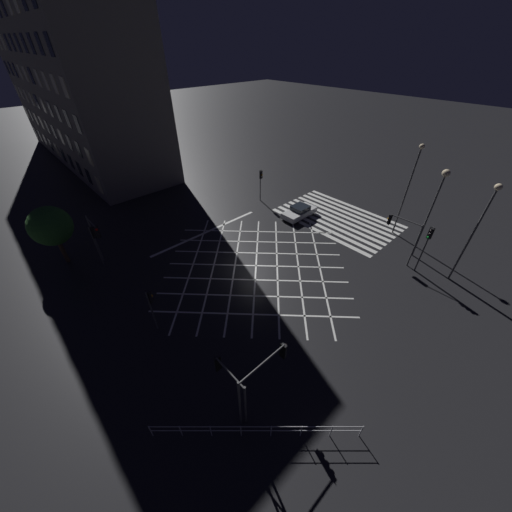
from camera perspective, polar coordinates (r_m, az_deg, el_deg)
The scene contains 17 objects.
ground_plane at distance 24.51m, azimuth -0.00°, elevation -1.94°, with size 200.00×200.00×0.00m, color black.
road_markings at distance 29.31m, azimuth 10.47°, elevation 4.72°, with size 18.41×25.08×0.01m.
office_building at distance 53.17m, azimuth -33.56°, elevation 29.57°, with size 36.04×10.06×25.97m.
traffic_light_ne_cross at distance 26.28m, azimuth -29.55°, elevation 3.00°, with size 0.36×0.39×3.85m.
traffic_light_nw_cross at distance 14.66m, azimuth 1.87°, elevation -22.02°, with size 0.36×3.14×3.92m.
traffic_light_ne_main at distance 25.82m, azimuth -29.40°, elevation 3.82°, with size 2.31×0.36×4.47m.
traffic_light_se_main at distance 33.93m, azimuth 0.98°, elevation 15.10°, with size 0.39×0.36×3.73m.
traffic_light_sw_main at distance 26.53m, azimuth 27.03°, elevation 4.82°, with size 2.84×0.36×4.06m.
traffic_light_sw_cross at distance 25.84m, azimuth 31.01°, elevation 2.59°, with size 0.36×0.39×4.24m.
traffic_light_median_north at distance 19.16m, azimuth -20.29°, elevation -8.72°, with size 0.36×0.39×3.40m.
traffic_light_nw_main at distance 15.03m, azimuth -5.62°, elevation -23.19°, with size 2.34×0.36×3.39m.
street_lamp_east at distance 25.46m, azimuth 38.27°, elevation 5.69°, with size 0.46×0.46×8.13m.
street_lamp_west at distance 29.62m, azimuth 28.54°, elevation 13.35°, with size 0.44×0.44×8.64m.
street_lamp_far at distance 26.65m, azimuth 32.50°, elevation 10.34°, with size 0.57×0.57×7.90m.
street_tree_near at distance 28.23m, azimuth -35.83°, elevation 4.85°, with size 3.20×3.20×5.19m.
waiting_car at distance 31.68m, azimuth 8.70°, elevation 8.77°, with size 1.78×4.07×1.23m.
pedestrian_railing at distance 15.93m, azimuth -0.00°, elevation -31.43°, with size 6.93×7.48×1.05m.
Camera 1 is at (-13.91, 12.88, 15.52)m, focal length 20.00 mm.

